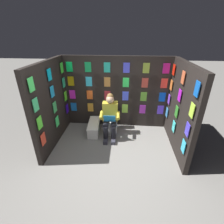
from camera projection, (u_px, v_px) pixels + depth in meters
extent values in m
plane|color=gray|center=(110.00, 170.00, 3.43)|extent=(30.00, 30.00, 0.00)
cube|color=black|center=(117.00, 93.00, 4.71)|extent=(3.03, 0.10, 2.05)
cube|color=blue|center=(74.00, 107.00, 4.93)|extent=(0.17, 0.01, 0.26)
cube|color=#C6872B|center=(91.00, 107.00, 4.89)|extent=(0.17, 0.01, 0.26)
cube|color=#C935B6|center=(108.00, 108.00, 4.85)|extent=(0.17, 0.01, 0.26)
cube|color=#76AA34|center=(125.00, 109.00, 4.81)|extent=(0.17, 0.01, 0.26)
cube|color=purple|center=(142.00, 109.00, 4.77)|extent=(0.17, 0.01, 0.26)
cube|color=#5132C1|center=(160.00, 110.00, 4.73)|extent=(0.17, 0.01, 0.26)
cube|color=#D021C0|center=(72.00, 94.00, 4.76)|extent=(0.17, 0.01, 0.26)
cube|color=orange|center=(90.00, 95.00, 4.72)|extent=(0.17, 0.01, 0.26)
cube|color=maroon|center=(107.00, 95.00, 4.68)|extent=(0.17, 0.01, 0.26)
cube|color=blue|center=(125.00, 96.00, 4.64)|extent=(0.17, 0.01, 0.26)
cube|color=#518C2A|center=(144.00, 97.00, 4.60)|extent=(0.17, 0.01, 0.26)
cube|color=#0A43AE|center=(162.00, 97.00, 4.56)|extent=(0.17, 0.01, 0.26)
cube|color=#A8870C|center=(71.00, 81.00, 4.58)|extent=(0.17, 0.01, 0.26)
cube|color=#2CA9C8|center=(89.00, 82.00, 4.54)|extent=(0.17, 0.01, 0.26)
cube|color=#A36E33|center=(107.00, 82.00, 4.50)|extent=(0.17, 0.01, 0.26)
cube|color=#2ED353|center=(126.00, 82.00, 4.47)|extent=(0.17, 0.01, 0.26)
cube|color=#9F362C|center=(145.00, 83.00, 4.43)|extent=(0.17, 0.01, 0.26)
cube|color=red|center=(164.00, 83.00, 4.39)|extent=(0.17, 0.01, 0.26)
cube|color=#0DC051|center=(69.00, 67.00, 4.41)|extent=(0.17, 0.01, 0.26)
cube|color=#138E48|center=(88.00, 67.00, 4.37)|extent=(0.17, 0.01, 0.26)
cube|color=teal|center=(107.00, 67.00, 4.33)|extent=(0.17, 0.01, 0.26)
cube|color=#3F45D8|center=(126.00, 68.00, 4.29)|extent=(0.17, 0.01, 0.26)
cube|color=olive|center=(146.00, 68.00, 4.25)|extent=(0.17, 0.01, 0.26)
cube|color=#A7177B|center=(166.00, 68.00, 4.21)|extent=(0.17, 0.01, 0.26)
cube|color=black|center=(181.00, 110.00, 3.71)|extent=(0.10, 1.88, 2.05)
cube|color=#408DD0|center=(167.00, 112.00, 4.59)|extent=(0.01, 0.17, 0.26)
cube|color=#40E0E1|center=(174.00, 126.00, 3.91)|extent=(0.01, 0.17, 0.26)
cube|color=#33C2EE|center=(183.00, 146.00, 3.23)|extent=(0.01, 0.17, 0.26)
cube|color=#7C3ED8|center=(169.00, 99.00, 4.42)|extent=(0.01, 0.17, 0.26)
cube|color=#368F2D|center=(176.00, 112.00, 3.74)|extent=(0.01, 0.17, 0.26)
cube|color=#483CDF|center=(187.00, 129.00, 3.06)|extent=(0.01, 0.17, 0.26)
cube|color=orange|center=(171.00, 85.00, 4.25)|extent=(0.01, 0.17, 0.26)
cube|color=#BB1DD4|center=(180.00, 95.00, 3.56)|extent=(0.01, 0.17, 0.26)
cube|color=#B8E940|center=(192.00, 110.00, 2.88)|extent=(0.01, 0.17, 0.26)
cube|color=red|center=(174.00, 70.00, 4.07)|extent=(0.01, 0.17, 0.26)
cube|color=#DD643B|center=(183.00, 77.00, 3.39)|extent=(0.01, 0.17, 0.26)
cube|color=blue|center=(197.00, 89.00, 2.71)|extent=(0.01, 0.17, 0.26)
cube|color=black|center=(51.00, 105.00, 3.94)|extent=(0.10, 1.88, 2.05)
cube|color=#F1462F|center=(43.00, 139.00, 3.45)|extent=(0.01, 0.17, 0.26)
cube|color=#40EE71|center=(57.00, 121.00, 4.13)|extent=(0.01, 0.17, 0.26)
cube|color=#310CB1|center=(67.00, 109.00, 4.81)|extent=(0.01, 0.17, 0.26)
cube|color=#58ED39|center=(40.00, 123.00, 3.28)|extent=(0.01, 0.17, 0.26)
cube|color=#3FB460|center=(55.00, 107.00, 3.96)|extent=(0.01, 0.17, 0.26)
cube|color=#52F025|center=(66.00, 96.00, 4.64)|extent=(0.01, 0.17, 0.26)
cube|color=#41D380|center=(36.00, 105.00, 3.10)|extent=(0.01, 0.17, 0.26)
cube|color=#1EA1E2|center=(52.00, 92.00, 3.78)|extent=(0.01, 0.17, 0.26)
cube|color=#25A87D|center=(64.00, 82.00, 4.47)|extent=(0.01, 0.17, 0.26)
cube|color=#46ED64|center=(31.00, 85.00, 2.93)|extent=(0.01, 0.17, 0.26)
cube|color=#0EB6DC|center=(49.00, 75.00, 3.61)|extent=(0.01, 0.17, 0.26)
cube|color=#45E43D|center=(62.00, 68.00, 4.29)|extent=(0.01, 0.17, 0.26)
cylinder|color=white|center=(110.00, 126.00, 4.64)|extent=(0.38, 0.38, 0.40)
cylinder|color=white|center=(110.00, 120.00, 4.55)|extent=(0.41, 0.41, 0.02)
cube|color=white|center=(111.00, 110.00, 4.71)|extent=(0.39, 0.20, 0.36)
cylinder|color=white|center=(111.00, 112.00, 4.63)|extent=(0.39, 0.09, 0.39)
cube|color=gold|center=(110.00, 111.00, 4.40)|extent=(0.41, 0.24, 0.52)
sphere|color=tan|center=(110.00, 99.00, 4.22)|extent=(0.21, 0.21, 0.21)
sphere|color=olive|center=(110.00, 97.00, 4.21)|extent=(0.17, 0.17, 0.17)
cylinder|color=black|center=(114.00, 123.00, 4.33)|extent=(0.17, 0.41, 0.15)
cylinder|color=black|center=(106.00, 123.00, 4.33)|extent=(0.17, 0.41, 0.15)
cylinder|color=black|center=(113.00, 134.00, 4.26)|extent=(0.12, 0.12, 0.42)
cylinder|color=black|center=(106.00, 134.00, 4.27)|extent=(0.12, 0.12, 0.42)
cube|color=#33333D|center=(113.00, 141.00, 4.28)|extent=(0.12, 0.26, 0.09)
cube|color=#33333D|center=(106.00, 141.00, 4.29)|extent=(0.12, 0.26, 0.09)
cylinder|color=gold|center=(118.00, 115.00, 4.24)|extent=(0.10, 0.31, 0.13)
cylinder|color=gold|center=(101.00, 115.00, 4.26)|extent=(0.10, 0.31, 0.13)
cube|color=#2692DF|center=(109.00, 119.00, 4.11)|extent=(0.31, 0.14, 0.23)
cube|color=white|center=(94.00, 128.00, 4.68)|extent=(0.34, 0.79, 0.28)
cube|color=white|center=(94.00, 123.00, 4.61)|extent=(0.36, 0.82, 0.03)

